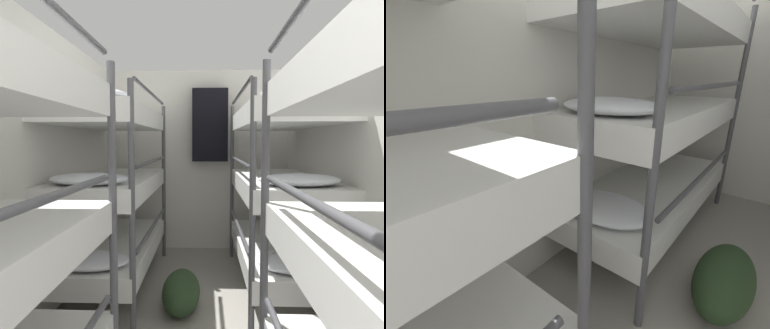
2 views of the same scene
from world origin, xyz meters
TOP-DOWN VIEW (x-y plane):
  - wall_left at (-1.18, 2.47)m, footprint 0.06×5.06m
  - bunk_stack_left_far at (-0.77, 3.68)m, footprint 0.76×1.84m
  - duffel_bag at (-0.11, 3.28)m, footprint 0.31×0.62m

SIDE VIEW (x-z plane):
  - duffel_bag at x=-0.11m, z-range 0.00..0.31m
  - bunk_stack_left_far at x=-0.77m, z-range 0.07..1.92m
  - wall_left at x=-1.18m, z-range 0.00..2.30m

